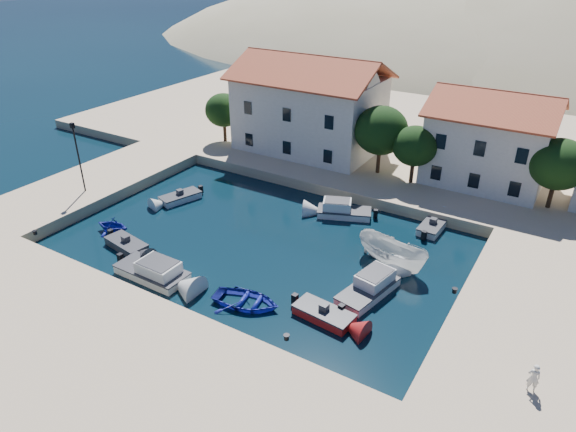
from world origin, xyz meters
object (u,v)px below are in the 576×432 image
(building_left, at_px, (310,102))
(boat_east, at_px, (391,265))
(building_mid, at_px, (490,136))
(cabin_cruiser_east, at_px, (368,289))
(cabin_cruiser_south, at_px, (152,271))
(lamppost, at_px, (77,151))
(pedestrian, at_px, (533,378))
(rowboat_south, at_px, (246,305))

(building_left, bearing_deg, boat_east, -44.91)
(building_mid, relative_size, cabin_cruiser_east, 2.02)
(cabin_cruiser_east, bearing_deg, cabin_cruiser_south, 124.54)
(lamppost, distance_m, cabin_cruiser_south, 15.32)
(boat_east, bearing_deg, building_mid, 7.00)
(building_mid, distance_m, cabin_cruiser_south, 31.38)
(lamppost, relative_size, boat_east, 1.09)
(building_mid, relative_size, pedestrian, 6.44)
(boat_east, bearing_deg, cabin_cruiser_east, -164.71)
(building_left, bearing_deg, lamppost, -119.90)
(building_left, height_order, cabin_cruiser_south, building_left)
(building_left, distance_m, rowboat_south, 27.19)
(cabin_cruiser_south, xyz_separation_m, cabin_cruiser_east, (13.58, 5.88, -0.00))
(building_left, distance_m, cabin_cruiser_east, 25.80)
(building_mid, xyz_separation_m, boat_east, (-2.35, -16.61, -5.22))
(lamppost, relative_size, cabin_cruiser_south, 1.17)
(cabin_cruiser_south, xyz_separation_m, pedestrian, (23.98, 1.60, 1.34))
(rowboat_south, relative_size, cabin_cruiser_east, 0.85)
(lamppost, bearing_deg, pedestrian, -6.12)
(cabin_cruiser_south, distance_m, boat_east, 16.87)
(cabin_cruiser_south, xyz_separation_m, rowboat_south, (7.39, 0.84, -0.48))
(lamppost, bearing_deg, boat_east, 9.19)
(building_mid, distance_m, lamppost, 36.21)
(building_left, bearing_deg, pedestrian, -42.66)
(cabin_cruiser_south, bearing_deg, cabin_cruiser_east, 23.96)
(pedestrian, bearing_deg, rowboat_south, -9.81)
(building_mid, distance_m, rowboat_south, 27.65)
(rowboat_south, bearing_deg, building_mid, -29.94)
(building_left, distance_m, pedestrian, 35.70)
(cabin_cruiser_south, distance_m, pedestrian, 24.07)
(building_mid, xyz_separation_m, lamppost, (-29.50, -21.00, -0.47))
(building_mid, height_order, rowboat_south, building_mid)
(cabin_cruiser_south, relative_size, cabin_cruiser_east, 1.02)
(cabin_cruiser_east, bearing_deg, boat_east, 11.37)
(lamppost, bearing_deg, cabin_cruiser_south, -22.49)
(lamppost, height_order, boat_east, lamppost)
(lamppost, bearing_deg, building_left, 60.10)
(boat_east, distance_m, pedestrian, 13.53)
(boat_east, bearing_deg, rowboat_south, 161.13)
(building_mid, distance_m, pedestrian, 26.52)
(cabin_cruiser_south, bearing_deg, pedestrian, 4.35)
(pedestrian, bearing_deg, lamppost, -18.54)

